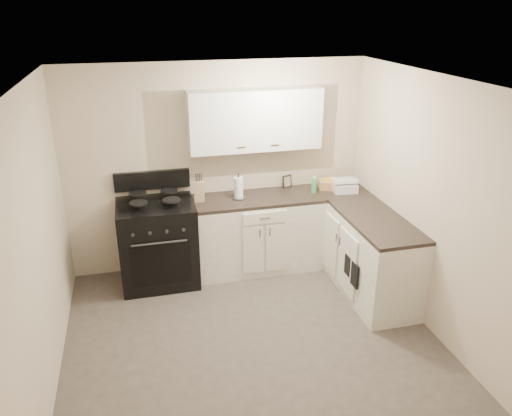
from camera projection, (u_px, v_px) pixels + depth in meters
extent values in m
plane|color=#473F38|center=(254.00, 344.00, 4.87)|extent=(3.60, 3.60, 0.00)
plane|color=white|center=(253.00, 84.00, 3.92)|extent=(3.60, 3.60, 0.00)
plane|color=beige|center=(218.00, 168.00, 6.01)|extent=(3.60, 0.00, 3.60)
plane|color=beige|center=(435.00, 209.00, 4.80)|extent=(0.00, 3.60, 3.60)
plane|color=beige|center=(36.00, 251.00, 3.99)|extent=(0.00, 3.60, 3.60)
plane|color=beige|center=(331.00, 359.00, 2.78)|extent=(3.60, 0.00, 3.60)
cube|color=white|center=(258.00, 234.00, 6.14)|extent=(1.55, 0.60, 0.90)
cube|color=white|center=(361.00, 248.00, 5.80)|extent=(0.60, 1.90, 0.90)
cube|color=black|center=(258.00, 199.00, 5.96)|extent=(1.55, 0.60, 0.04)
cube|color=black|center=(365.00, 211.00, 5.62)|extent=(0.60, 1.90, 0.04)
cube|color=white|center=(255.00, 120.00, 5.74)|extent=(1.55, 0.30, 0.70)
cube|color=black|center=(158.00, 245.00, 5.84)|extent=(0.87, 0.75, 1.06)
cube|color=tan|center=(199.00, 191.00, 5.79)|extent=(0.13, 0.12, 0.25)
cylinder|color=white|center=(239.00, 188.00, 5.87)|extent=(0.14, 0.14, 0.26)
cylinder|color=green|center=(314.00, 186.00, 6.05)|extent=(0.07, 0.07, 0.19)
cube|color=black|center=(287.00, 181.00, 6.24)|extent=(0.13, 0.08, 0.16)
cube|color=tan|center=(331.00, 184.00, 6.22)|extent=(0.35, 0.28, 0.10)
cube|color=white|center=(344.00, 187.00, 6.13)|extent=(0.32, 0.30, 0.10)
cube|color=black|center=(355.00, 275.00, 5.26)|extent=(0.02, 0.15, 0.27)
cube|color=black|center=(348.00, 265.00, 5.42)|extent=(0.02, 0.13, 0.23)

